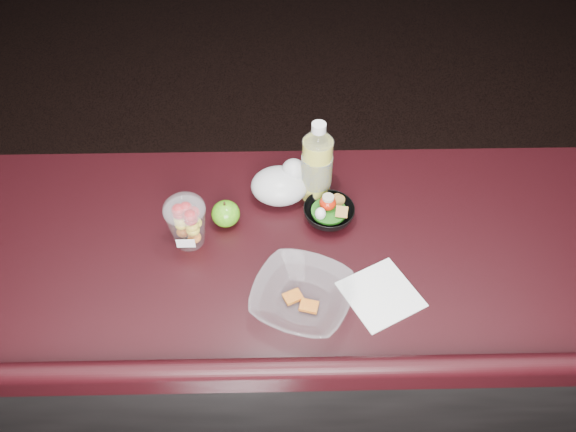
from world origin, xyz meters
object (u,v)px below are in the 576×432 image
object	(u,v)px
lemonade_bottle	(317,167)
takeout_bowl	(302,297)
fruit_cup	(186,221)
green_apple	(226,214)
snack_bowl	(328,212)

from	to	relation	value
lemonade_bottle	takeout_bowl	world-z (taller)	lemonade_bottle
fruit_cup	green_apple	bearing A→B (deg)	33.42
lemonade_bottle	fruit_cup	xyz separation A→B (m)	(-0.33, -0.16, -0.03)
lemonade_bottle	green_apple	bearing A→B (deg)	-158.13
lemonade_bottle	fruit_cup	world-z (taller)	lemonade_bottle
fruit_cup	snack_bowl	world-z (taller)	fruit_cup
green_apple	takeout_bowl	world-z (taller)	green_apple
takeout_bowl	snack_bowl	bearing A→B (deg)	73.32
green_apple	lemonade_bottle	bearing A→B (deg)	21.87
green_apple	snack_bowl	size ratio (longest dim) A/B	0.43
fruit_cup	snack_bowl	bearing A→B (deg)	10.69
fruit_cup	green_apple	size ratio (longest dim) A/B	1.93
lemonade_bottle	fruit_cup	distance (m)	0.37
green_apple	fruit_cup	bearing A→B (deg)	-146.58
green_apple	snack_bowl	bearing A→B (deg)	1.76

